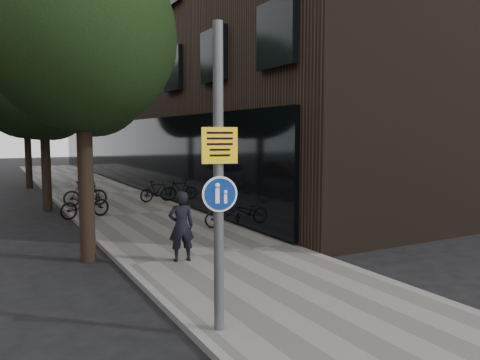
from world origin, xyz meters
TOP-DOWN VIEW (x-y plane):
  - ground at (0.00, 0.00)m, footprint 120.00×120.00m
  - sidewalk at (0.25, 10.00)m, footprint 4.50×60.00m
  - curb_edge at (-2.00, 10.00)m, footprint 0.15×60.00m
  - building_right_dark_brick at (8.50, 22.00)m, footprint 12.00×40.00m
  - street_tree_near at (-2.53, 4.64)m, footprint 4.40×4.40m
  - street_tree_mid at (-2.53, 13.14)m, footprint 5.00×5.00m
  - street_tree_far at (-2.53, 22.14)m, footprint 5.00×5.00m
  - signpost at (-1.66, -0.78)m, footprint 0.52×0.15m
  - pedestrian at (-0.77, 3.07)m, footprint 0.64×0.47m
  - parked_bike_facade_near at (2.00, 6.17)m, footprint 1.59×0.55m
  - parked_bike_facade_far at (1.79, 12.58)m, footprint 1.58×0.59m
  - parked_bike_curb_near at (-1.69, 9.96)m, footprint 1.91×1.12m
  - parked_bike_curb_far at (-1.19, 12.72)m, footprint 1.75×0.64m

SIDE VIEW (x-z plane):
  - ground at x=0.00m, z-range 0.00..0.00m
  - sidewalk at x=0.25m, z-range 0.00..0.12m
  - curb_edge at x=-2.00m, z-range 0.00..0.13m
  - parked_bike_facade_near at x=2.00m, z-range 0.12..0.95m
  - parked_bike_facade_far at x=1.79m, z-range 0.12..1.05m
  - parked_bike_curb_near at x=-1.69m, z-range 0.12..1.07m
  - parked_bike_curb_far at x=-1.19m, z-range 0.12..1.15m
  - pedestrian at x=-0.77m, z-range 0.12..1.75m
  - signpost at x=-1.66m, z-range 0.14..4.67m
  - street_tree_near at x=-2.53m, z-range 1.36..8.86m
  - street_tree_mid at x=-2.53m, z-range 1.21..9.01m
  - street_tree_far at x=-2.53m, z-range 1.21..9.01m
  - building_right_dark_brick at x=8.50m, z-range 0.00..18.00m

